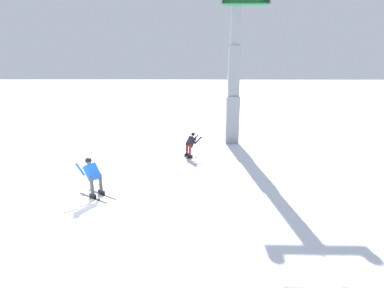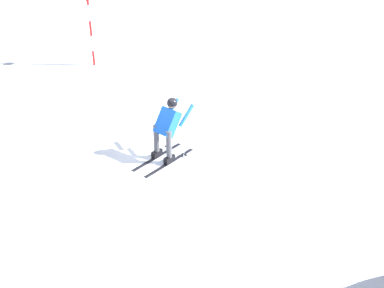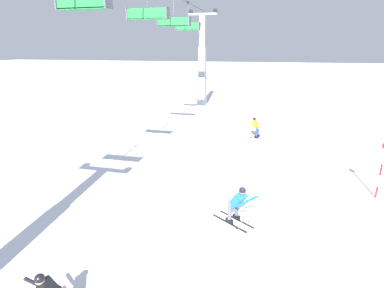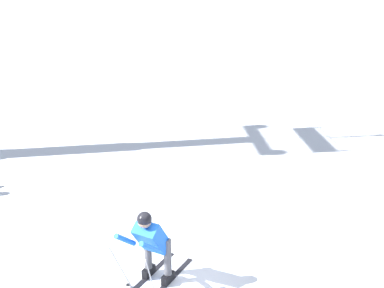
% 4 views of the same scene
% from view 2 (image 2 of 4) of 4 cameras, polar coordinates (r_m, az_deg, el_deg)
% --- Properties ---
extents(ground_plane, '(260.00, 260.00, 0.00)m').
position_cam_2_polar(ground_plane, '(12.17, -2.90, -0.82)').
color(ground_plane, white).
extents(skier_carving_main, '(1.39, 1.69, 1.60)m').
position_cam_2_polar(skier_carving_main, '(11.53, -2.72, 2.13)').
color(skier_carving_main, black).
rests_on(skier_carving_main, ground_plane).
extents(trail_marker_pole, '(0.07, 0.28, 2.48)m').
position_cam_2_polar(trail_marker_pole, '(16.90, -11.29, 12.83)').
color(trail_marker_pole, red).
rests_on(trail_marker_pole, ground_plane).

